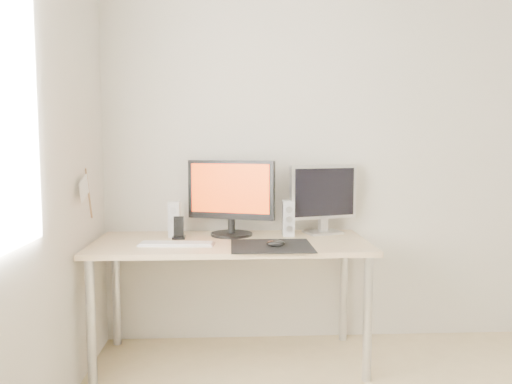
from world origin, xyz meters
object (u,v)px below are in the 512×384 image
main_monitor (231,195)px  speaker_right (288,218)px  keyboard (177,244)px  phone_dock (179,232)px  second_monitor (323,196)px  speaker_left (174,219)px  mouse (276,243)px  desk (231,254)px

main_monitor → speaker_right: bearing=-3.0°
keyboard → phone_dock: size_ratio=3.14×
second_monitor → phone_dock: (-0.90, -0.14, -0.20)m
speaker_left → mouse: bearing=-29.5°
second_monitor → phone_dock: bearing=-171.0°
keyboard → phone_dock: 0.19m
mouse → speaker_left: size_ratio=0.46×
speaker_right → phone_dock: size_ratio=1.60×
desk → keyboard: size_ratio=3.74×
main_monitor → speaker_right: size_ratio=2.45×
keyboard → speaker_left: bearing=98.9°
mouse → second_monitor: bearing=50.6°
speaker_left → phone_dock: speaker_left is taller
desk → phone_dock: (-0.31, 0.07, 0.12)m
second_monitor → speaker_left: second_monitor is taller
second_monitor → keyboard: 0.98m
main_monitor → speaker_left: (-0.34, -0.03, -0.15)m
mouse → phone_dock: phone_dock is taller
main_monitor → second_monitor: 0.59m
speaker_right → keyboard: (-0.66, -0.26, -0.10)m
mouse → main_monitor: (-0.24, 0.36, 0.23)m
second_monitor → speaker_left: 0.94m
mouse → phone_dock: 0.62m
mouse → keyboard: mouse is taller
second_monitor → keyboard: second_monitor is taller
mouse → speaker_right: speaker_right is taller
speaker_right → mouse: bearing=-107.6°
phone_dock → speaker_left: bearing=117.1°
desk → speaker_left: bearing=158.1°
speaker_left → phone_dock: 0.10m
desk → speaker_right: 0.43m
desk → phone_dock: phone_dock is taller
main_monitor → desk: bearing=-90.4°
desk → main_monitor: size_ratio=3.00×
mouse → keyboard: 0.56m
desk → speaker_left: speaker_left is taller
desk → main_monitor: 0.37m
keyboard → phone_dock: (-0.01, 0.19, 0.03)m
mouse → desk: 0.33m
main_monitor → phone_dock: main_monitor is taller
keyboard → mouse: bearing=-8.7°
desk → main_monitor: (0.00, 0.16, 0.33)m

